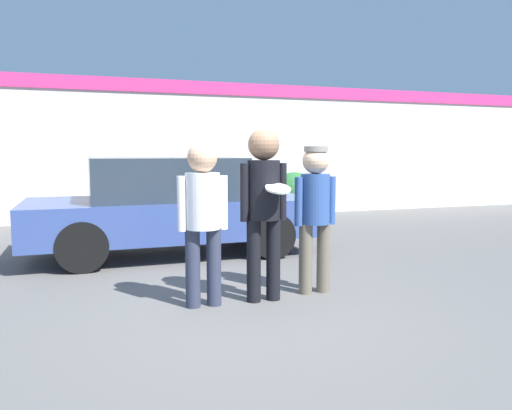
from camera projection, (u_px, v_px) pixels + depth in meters
The scene contains 7 objects.
ground_plane at pixel (234, 306), 5.10m from camera, with size 56.00×56.00×0.00m, color #5B5956.
storefront_building at pixel (147, 149), 11.54m from camera, with size 24.00×0.22×3.24m.
person_left at pixel (203, 210), 5.02m from camera, with size 0.52×0.35×1.67m.
person_middle_with_frisbee at pixel (264, 198), 5.20m from camera, with size 0.51×0.54×1.82m.
person_right at pixel (315, 206), 5.52m from camera, with size 0.49×0.32×1.64m.
parked_car_near at pixel (170, 206), 7.72m from camera, with size 4.30×1.95×1.49m.
shrub at pixel (294, 195), 12.06m from camera, with size 1.10×1.10×1.10m.
Camera 1 is at (-1.41, -4.77, 1.57)m, focal length 35.00 mm.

